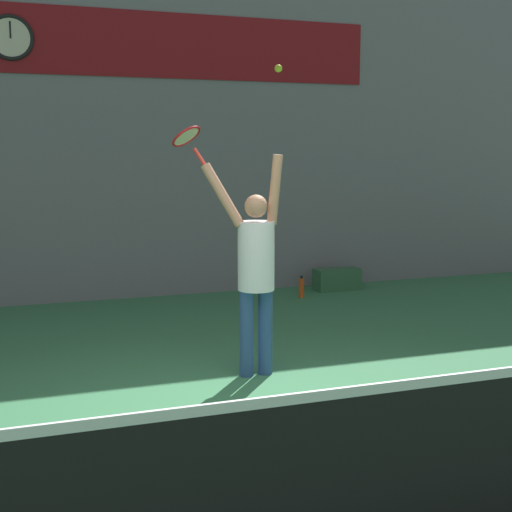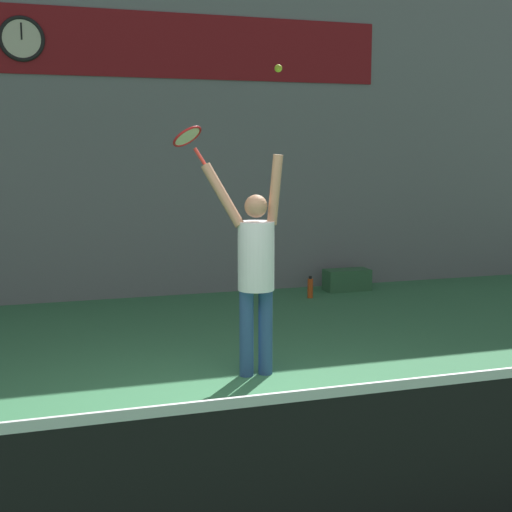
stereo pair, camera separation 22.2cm
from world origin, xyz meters
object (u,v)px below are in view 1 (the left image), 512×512
Objects in this scene: scoreboard_clock at (11,37)px; tennis_ball at (278,68)px; equipment_bag at (337,279)px; tennis_player at (255,265)px; water_bottle at (301,288)px; tennis_racket at (187,138)px.

tennis_ball is at bearing -61.47° from scoreboard_clock.
scoreboard_clock is at bearing 174.98° from equipment_bag.
tennis_player is 3.66m from water_bottle.
equipment_bag is (3.03, 3.08, -2.00)m from tennis_racket.
water_bottle is 0.80m from equipment_bag.
scoreboard_clock is 5.03m from water_bottle.
scoreboard_clock is 3.96m from tennis_racket.
tennis_racket is at bearing 146.66° from tennis_player.
tennis_ball reaches higher than water_bottle.
water_bottle is (1.59, 3.15, -2.61)m from tennis_ball.
tennis_ball is (0.18, -0.08, 1.73)m from tennis_player.
tennis_ball is 4.39m from water_bottle.
tennis_racket is 5.72× the size of tennis_ball.
tennis_racket is 4.76m from equipment_bag.
equipment_bag is (2.31, 3.50, -2.59)m from tennis_ball.
tennis_ball is 0.22× the size of water_bottle.
scoreboard_clock is 0.29× the size of tennis_player.
tennis_player is at bearing -33.34° from tennis_racket.
water_bottle is (1.78, 3.08, -0.88)m from tennis_player.
tennis_player is (1.93, -3.81, -2.44)m from scoreboard_clock.
tennis_racket is (-0.53, 0.35, 1.13)m from tennis_player.
scoreboard_clock is at bearing 112.03° from tennis_racket.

